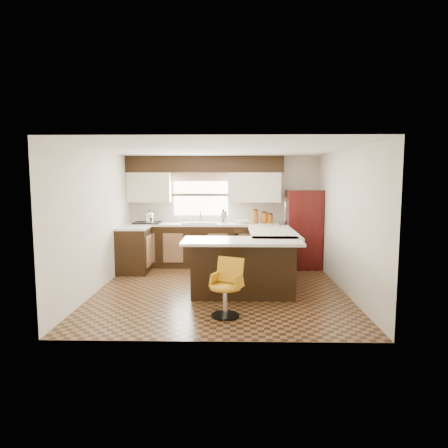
{
  "coord_description": "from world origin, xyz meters",
  "views": [
    {
      "loc": [
        0.2,
        -6.72,
        1.92
      ],
      "look_at": [
        0.05,
        0.45,
        1.09
      ],
      "focal_mm": 32.0,
      "sensor_mm": 36.0,
      "label": 1
    }
  ],
  "objects_px": {
    "peninsula_long": "(269,257)",
    "refrigerator": "(303,229)",
    "bar_chair": "(225,288)",
    "peninsula_return": "(243,269)"
  },
  "relations": [
    {
      "from": "peninsula_long",
      "to": "refrigerator",
      "type": "xyz_separation_m",
      "value": [
        0.82,
        1.15,
        0.38
      ]
    },
    {
      "from": "refrigerator",
      "to": "bar_chair",
      "type": "xyz_separation_m",
      "value": [
        -1.62,
        -3.11,
        -0.43
      ]
    },
    {
      "from": "peninsula_return",
      "to": "refrigerator",
      "type": "distance_m",
      "value": 2.55
    },
    {
      "from": "peninsula_return",
      "to": "bar_chair",
      "type": "xyz_separation_m",
      "value": [
        -0.27,
        -0.98,
        -0.04
      ]
    },
    {
      "from": "peninsula_return",
      "to": "refrigerator",
      "type": "bearing_deg",
      "value": 57.68
    },
    {
      "from": "peninsula_long",
      "to": "bar_chair",
      "type": "distance_m",
      "value": 2.11
    },
    {
      "from": "peninsula_long",
      "to": "bar_chair",
      "type": "xyz_separation_m",
      "value": [
        -0.79,
        -1.96,
        -0.04
      ]
    },
    {
      "from": "peninsula_return",
      "to": "bar_chair",
      "type": "distance_m",
      "value": 1.02
    },
    {
      "from": "peninsula_long",
      "to": "refrigerator",
      "type": "relative_size",
      "value": 1.17
    },
    {
      "from": "peninsula_long",
      "to": "refrigerator",
      "type": "bearing_deg",
      "value": 54.54
    }
  ]
}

